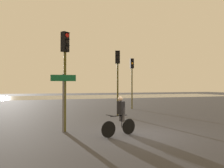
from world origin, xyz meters
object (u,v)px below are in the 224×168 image
object	(u,v)px
traffic_light_far_right	(132,74)
cyclist	(120,116)
traffic_light_near_left	(65,62)
traffic_light_center	(118,71)
direction_sign_post	(63,94)

from	to	relation	value
traffic_light_far_right	cyclist	size ratio (longest dim) A/B	2.79
traffic_light_near_left	cyclist	distance (m)	3.49
traffic_light_center	cyclist	bearing A→B (deg)	94.02
cyclist	direction_sign_post	bearing A→B (deg)	38.58
cyclist	traffic_light_center	bearing A→B (deg)	-36.54
traffic_light_far_right	traffic_light_near_left	bearing A→B (deg)	56.58
traffic_light_center	cyclist	distance (m)	6.81
traffic_light_near_left	traffic_light_far_right	bearing A→B (deg)	-168.03
traffic_light_far_right	direction_sign_post	distance (m)	11.12
traffic_light_near_left	traffic_light_far_right	xyz separation A→B (m)	(7.15, 8.16, 0.07)
traffic_light_far_right	cyclist	xyz separation A→B (m)	(-5.12, -9.81, -2.38)
traffic_light_near_left	traffic_light_far_right	world-z (taller)	traffic_light_far_right
traffic_light_near_left	traffic_light_far_right	size ratio (longest dim) A/B	0.98
traffic_light_near_left	direction_sign_post	world-z (taller)	traffic_light_near_left
traffic_light_far_right	direction_sign_post	bearing A→B (deg)	56.73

